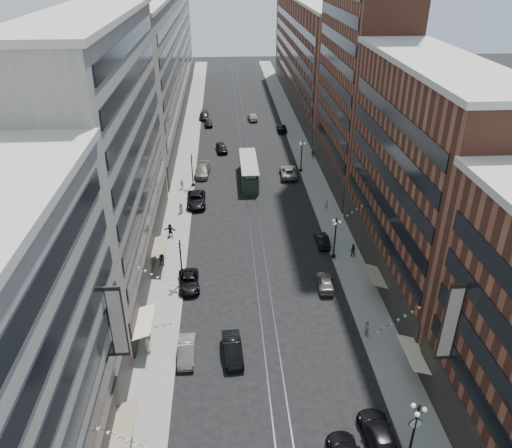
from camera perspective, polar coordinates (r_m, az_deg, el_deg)
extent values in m
plane|color=black|center=(86.61, -0.93, 5.84)|extent=(220.00, 220.00, 0.00)
cube|color=gray|center=(96.06, -7.87, 7.96)|extent=(4.00, 180.00, 0.15)
cube|color=gray|center=(96.94, 5.34, 8.31)|extent=(4.00, 180.00, 0.15)
cube|color=#2D2D33|center=(95.87, -1.66, 8.14)|extent=(0.12, 180.00, 0.02)
cube|color=#2D2D33|center=(95.93, -0.82, 8.16)|extent=(0.12, 180.00, 0.02)
cube|color=#9C988A|center=(57.77, -16.83, 7.63)|extent=(8.00, 36.00, 28.00)
cube|color=#9C988A|center=(118.30, -10.63, 18.17)|extent=(8.00, 90.00, 26.00)
cube|color=brown|center=(56.40, 18.33, 4.68)|extent=(8.00, 30.00, 24.00)
cube|color=brown|center=(79.59, 12.14, 18.98)|extent=(8.00, 26.00, 42.00)
cube|color=brown|center=(128.32, 5.95, 18.81)|extent=(8.00, 72.00, 24.00)
cylinder|color=black|center=(58.42, -8.38, -6.39)|extent=(0.56, 0.56, 0.30)
cylinder|color=black|center=(57.07, -8.55, -4.37)|extent=(0.18, 0.18, 5.20)
sphere|color=black|center=(55.61, -8.76, -1.95)|extent=(0.24, 0.24, 0.24)
sphere|color=white|center=(55.77, -8.27, -2.29)|extent=(0.36, 0.36, 0.36)
sphere|color=white|center=(56.16, -8.93, -2.10)|extent=(0.36, 0.36, 0.36)
sphere|color=white|center=(55.50, -8.99, -2.51)|extent=(0.36, 0.36, 0.36)
cylinder|color=black|center=(81.99, -7.20, 4.48)|extent=(0.56, 0.56, 0.30)
cylinder|color=black|center=(81.03, -7.30, 6.06)|extent=(0.18, 0.18, 5.20)
sphere|color=black|center=(80.00, -7.43, 7.91)|extent=(0.24, 0.24, 0.24)
sphere|color=white|center=(80.12, -7.09, 7.65)|extent=(0.36, 0.36, 0.36)
sphere|color=white|center=(80.52, -7.56, 7.73)|extent=(0.36, 0.36, 0.36)
sphere|color=white|center=(79.80, -7.59, 7.53)|extent=(0.36, 0.36, 0.36)
cylinder|color=black|center=(41.01, 17.55, -21.80)|extent=(0.18, 0.18, 5.20)
sphere|color=black|center=(38.96, 18.18, -19.14)|extent=(0.24, 0.24, 0.24)
sphere|color=white|center=(39.40, 18.73, -19.44)|extent=(0.36, 0.36, 0.36)
sphere|color=white|center=(39.41, 17.56, -19.18)|extent=(0.36, 0.36, 0.36)
sphere|color=white|center=(38.94, 17.96, -20.00)|extent=(0.36, 0.36, 0.36)
cylinder|color=white|center=(40.27, 17.77, -20.88)|extent=(0.90, 0.12, 0.90)
cylinder|color=black|center=(62.88, 8.83, -3.65)|extent=(0.56, 0.56, 0.30)
cylinder|color=black|center=(61.62, 9.00, -1.73)|extent=(0.18, 0.18, 5.20)
sphere|color=black|center=(60.27, 9.20, 0.57)|extent=(0.24, 0.24, 0.24)
sphere|color=white|center=(60.56, 9.58, 0.25)|extent=(0.36, 0.36, 0.36)
sphere|color=white|center=(60.75, 8.89, 0.41)|extent=(0.36, 0.36, 0.36)
sphere|color=white|center=(60.08, 9.03, 0.06)|extent=(0.36, 0.36, 0.36)
cylinder|color=black|center=(87.39, 5.14, 6.15)|extent=(0.56, 0.56, 0.30)
cylinder|color=black|center=(86.49, 5.21, 7.65)|extent=(0.18, 0.18, 5.20)
sphere|color=black|center=(85.54, 5.29, 9.41)|extent=(0.24, 0.24, 0.24)
sphere|color=white|center=(85.74, 5.58, 9.16)|extent=(0.36, 0.36, 0.36)
sphere|color=white|center=(86.00, 5.09, 9.24)|extent=(0.36, 0.36, 0.36)
sphere|color=white|center=(85.27, 5.17, 9.06)|extent=(0.36, 0.36, 0.36)
cube|color=#233725|center=(83.32, -0.83, 5.88)|extent=(2.54, 12.19, 2.64)
cube|color=gray|center=(82.71, -0.83, 6.92)|extent=(1.63, 11.18, 0.61)
cube|color=gray|center=(82.56, -0.84, 7.18)|extent=(2.74, 12.40, 0.15)
cylinder|color=black|center=(79.53, -0.65, 3.97)|extent=(2.34, 0.71, 0.71)
cylinder|color=black|center=(87.91, -0.98, 6.45)|extent=(2.34, 0.71, 0.71)
imported|color=slate|center=(48.59, -7.95, -14.16)|extent=(1.57, 4.43, 1.46)
imported|color=black|center=(57.43, -7.66, -6.54)|extent=(2.66, 5.11, 1.38)
imported|color=black|center=(42.81, 13.88, -22.35)|extent=(2.52, 5.66, 1.61)
imported|color=gray|center=(57.36, 7.93, -6.57)|extent=(1.98, 4.36, 1.45)
imported|color=black|center=(48.25, -2.70, -14.10)|extent=(2.07, 5.00, 1.61)
imported|color=beige|center=(49.47, -12.28, -13.40)|extent=(0.86, 0.64, 1.57)
imported|color=black|center=(61.19, -10.68, -3.95)|extent=(0.97, 0.62, 1.87)
imported|color=#B0A992|center=(51.22, 12.54, -11.60)|extent=(0.51, 1.03, 1.73)
imported|color=black|center=(75.61, -6.85, 2.79)|extent=(2.93, 6.07, 1.67)
imported|color=#626157|center=(85.87, -6.17, 6.08)|extent=(2.85, 6.04, 1.70)
imported|color=black|center=(111.88, -5.47, 11.43)|extent=(2.01, 4.30, 1.42)
imported|color=black|center=(65.32, 7.58, -1.83)|extent=(1.47, 4.21, 1.39)
imported|color=slate|center=(85.19, 3.75, 6.00)|extent=(3.05, 6.17, 1.68)
imported|color=black|center=(108.23, 2.96, 10.92)|extent=(2.03, 4.88, 1.41)
imported|color=black|center=(96.36, -3.97, 8.69)|extent=(2.49, 4.91, 1.60)
imported|color=gray|center=(115.48, -0.41, 12.12)|extent=(2.13, 4.70, 1.49)
imported|color=black|center=(67.30, -9.79, -0.69)|extent=(1.73, 0.85, 1.80)
imported|color=#A5A089|center=(80.81, -8.46, 4.52)|extent=(1.02, 0.71, 1.59)
imported|color=black|center=(63.20, 10.98, -2.94)|extent=(0.86, 0.54, 1.68)
imported|color=#BCB79C|center=(74.19, 7.99, 2.30)|extent=(0.60, 0.40, 1.65)
imported|color=black|center=(93.02, 6.51, 7.92)|extent=(1.10, 0.76, 1.57)
imported|color=black|center=(117.02, -5.98, 12.19)|extent=(2.12, 5.11, 1.48)
imported|color=#A6988A|center=(73.17, -8.57, 1.85)|extent=(0.79, 0.90, 1.62)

